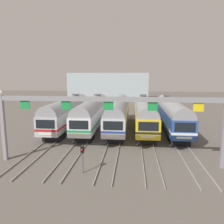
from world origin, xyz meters
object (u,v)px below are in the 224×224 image
object	(u,v)px
catenary_gantry	(109,110)
yard_signal_mast	(82,154)
commuter_train_stainless	(68,112)
commuter_train_yellow	(144,113)
commuter_train_blue	(171,113)
commuter_train_white	(93,112)
commuter_train_silver	(118,112)

from	to	relation	value
catenary_gantry	yard_signal_mast	xyz separation A→B (m)	(-2.01, -2.30, -3.48)
commuter_train_stainless	commuter_train_yellow	distance (m)	12.08
commuter_train_stainless	commuter_train_blue	bearing A→B (deg)	0.00
commuter_train_stainless	commuter_train_blue	distance (m)	16.11
commuter_train_white	commuter_train_silver	xyz separation A→B (m)	(4.03, -0.00, -0.00)
commuter_train_stainless	commuter_train_yellow	size ratio (longest dim) A/B	1.00
commuter_train_stainless	yard_signal_mast	xyz separation A→B (m)	(6.04, -15.80, -0.93)
commuter_train_white	commuter_train_blue	bearing A→B (deg)	0.00
commuter_train_white	commuter_train_yellow	xyz separation A→B (m)	(8.06, 0.00, 0.00)
catenary_gantry	yard_signal_mast	size ratio (longest dim) A/B	8.53
commuter_train_silver	commuter_train_blue	bearing A→B (deg)	0.03
commuter_train_stainless	commuter_train_yellow	world-z (taller)	same
commuter_train_blue	catenary_gantry	bearing A→B (deg)	-120.83
yard_signal_mast	commuter_train_yellow	bearing A→B (deg)	69.07
commuter_train_stainless	yard_signal_mast	distance (m)	16.94
commuter_train_yellow	commuter_train_blue	distance (m)	4.03
catenary_gantry	yard_signal_mast	distance (m)	4.63
catenary_gantry	commuter_train_yellow	bearing A→B (deg)	73.39
commuter_train_stainless	catenary_gantry	size ratio (longest dim) A/B	0.85
commuter_train_silver	catenary_gantry	size ratio (longest dim) A/B	0.85
commuter_train_white	commuter_train_silver	distance (m)	4.03
commuter_train_blue	catenary_gantry	distance (m)	15.93
commuter_train_silver	commuter_train_white	bearing A→B (deg)	179.94
commuter_train_blue	yard_signal_mast	size ratio (longest dim) A/B	7.22
commuter_train_stainless	commuter_train_white	bearing A→B (deg)	0.00
commuter_train_silver	catenary_gantry	bearing A→B (deg)	-90.00
commuter_train_white	commuter_train_yellow	distance (m)	8.06
commuter_train_white	commuter_train_blue	xyz separation A→B (m)	(12.08, 0.00, 0.00)
commuter_train_silver	commuter_train_stainless	bearing A→B (deg)	179.97
commuter_train_blue	catenary_gantry	xyz separation A→B (m)	(-8.06, -13.50, 2.55)
commuter_train_stainless	commuter_train_silver	distance (m)	8.06
commuter_train_white	catenary_gantry	size ratio (longest dim) A/B	0.85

